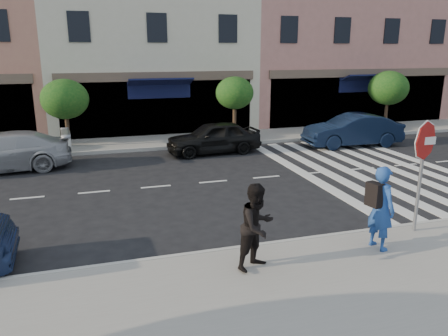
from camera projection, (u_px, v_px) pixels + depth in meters
ground at (253, 224)px, 11.53m from camera, size 120.00×120.00×0.00m
sidewalk_near at (325, 295)px, 8.04m from camera, size 60.00×4.50×0.15m
sidewalk_far at (176, 141)px, 21.67m from camera, size 60.00×3.00×0.15m
building_centre at (146, 31)px, 25.65m from camera, size 11.00×9.00×11.00m
building_east_mid at (328, 18)px, 28.74m from camera, size 13.00×9.00×13.00m
street_tree_wb at (65, 99)px, 19.50m from camera, size 2.10×2.10×3.06m
street_tree_c at (235, 93)px, 21.72m from camera, size 1.90×1.90×3.04m
street_tree_ea at (388, 88)px, 24.23m from camera, size 2.20×2.20×3.19m
stop_sign at (424, 152)px, 10.22m from camera, size 0.97×0.11×2.75m
photographer at (381, 208)px, 9.57m from camera, size 0.58×0.77×1.90m
walker at (257, 226)px, 8.72m from camera, size 1.08×1.00×1.78m
car_far_left at (2, 152)px, 16.42m from camera, size 5.13×2.41×1.45m
car_far_mid at (213, 137)px, 19.27m from camera, size 4.26×1.95×1.42m
car_far_right at (353, 130)px, 20.71m from camera, size 4.71×1.89×1.52m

